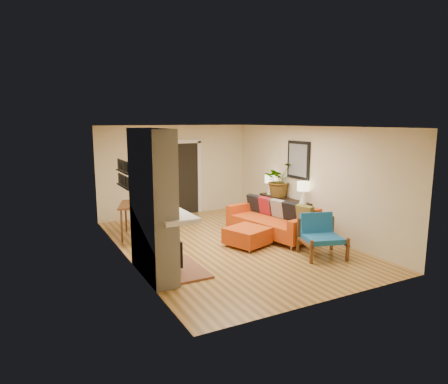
{
  "coord_description": "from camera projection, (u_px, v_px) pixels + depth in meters",
  "views": [
    {
      "loc": [
        -4.09,
        -7.59,
        2.73
      ],
      "look_at": [
        0.0,
        0.2,
        1.15
      ],
      "focal_mm": 32.0,
      "sensor_mm": 36.0,
      "label": 1
    }
  ],
  "objects": [
    {
      "name": "houseplant",
      "position": [
        279.0,
        180.0,
        10.56
      ],
      "size": [
        0.95,
        0.87,
        0.92
      ],
      "primitive_type": "imported",
      "rotation": [
        0.0,
        0.0,
        0.19
      ],
      "color": "#1E5919",
      "rests_on": "console_table"
    },
    {
      "name": "ottoman",
      "position": [
        247.0,
        235.0,
        8.77
      ],
      "size": [
        1.04,
        1.04,
        0.41
      ],
      "color": "silver",
      "rests_on": "ground"
    },
    {
      "name": "console_table",
      "position": [
        284.0,
        204.0,
        10.46
      ],
      "size": [
        0.34,
        1.85,
        0.72
      ],
      "color": "black",
      "rests_on": "ground"
    },
    {
      "name": "dining_table",
      "position": [
        139.0,
        210.0,
        9.45
      ],
      "size": [
        1.19,
        1.84,
        0.97
      ],
      "color": "brown",
      "rests_on": "ground"
    },
    {
      "name": "fireplace",
      "position": [
        154.0,
        207.0,
        6.96
      ],
      "size": [
        1.09,
        1.68,
        2.6
      ],
      "color": "white",
      "rests_on": "ground"
    },
    {
      "name": "room_shell",
      "position": [
        203.0,
        174.0,
        11.32
      ],
      "size": [
        6.5,
        6.5,
        6.5
      ],
      "color": "tan",
      "rests_on": "ground"
    },
    {
      "name": "lamp_near",
      "position": [
        303.0,
        190.0,
        9.71
      ],
      "size": [
        0.3,
        0.3,
        0.54
      ],
      "color": "white",
      "rests_on": "console_table"
    },
    {
      "name": "lamp_far",
      "position": [
        270.0,
        182.0,
        10.95
      ],
      "size": [
        0.3,
        0.3,
        0.54
      ],
      "color": "white",
      "rests_on": "console_table"
    },
    {
      "name": "blue_chair",
      "position": [
        320.0,
        233.0,
        8.16
      ],
      "size": [
        1.0,
        0.99,
        0.85
      ],
      "color": "brown",
      "rests_on": "ground"
    },
    {
      "name": "sofa",
      "position": [
        273.0,
        220.0,
        9.52
      ],
      "size": [
        1.38,
        2.36,
        0.88
      ],
      "color": "silver",
      "rests_on": "ground"
    }
  ]
}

